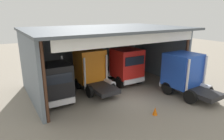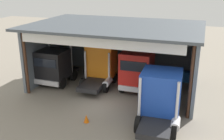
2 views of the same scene
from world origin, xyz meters
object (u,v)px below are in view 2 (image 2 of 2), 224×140
object	(u,v)px
oil_drum	(169,76)
tool_cart	(187,77)
truck_orange_right_bay	(101,65)
truck_red_yard_outside	(138,70)
truck_blue_left_bay	(160,97)
truck_black_center_right_bay	(54,66)
traffic_cone	(86,119)

from	to	relation	value
oil_drum	tool_cart	world-z (taller)	tool_cart
truck_orange_right_bay	truck_red_yard_outside	world-z (taller)	truck_red_yard_outside
truck_blue_left_bay	tool_cart	bearing A→B (deg)	79.70
truck_orange_right_bay	truck_red_yard_outside	distance (m)	3.47
truck_black_center_right_bay	truck_orange_right_bay	world-z (taller)	truck_orange_right_bay
truck_black_center_right_bay	oil_drum	bearing A→B (deg)	-155.38
truck_black_center_right_bay	tool_cart	size ratio (longest dim) A/B	4.43
truck_black_center_right_bay	traffic_cone	size ratio (longest dim) A/B	7.92
truck_red_yard_outside	truck_blue_left_bay	xyz separation A→B (m)	(2.75, -4.96, 0.03)
truck_orange_right_bay	oil_drum	size ratio (longest dim) A/B	5.45
truck_orange_right_bay	tool_cart	size ratio (longest dim) A/B	4.97
truck_orange_right_bay	truck_black_center_right_bay	bearing A→B (deg)	-163.17
oil_drum	traffic_cone	bearing A→B (deg)	-113.31
oil_drum	tool_cart	bearing A→B (deg)	10.01
truck_blue_left_bay	traffic_cone	xyz separation A→B (m)	(-4.64, -1.51, -1.61)
truck_black_center_right_bay	truck_red_yard_outside	xyz separation A→B (m)	(7.43, 1.07, 0.13)
truck_red_yard_outside	truck_blue_left_bay	distance (m)	5.68
traffic_cone	truck_blue_left_bay	bearing A→B (deg)	18.07
truck_orange_right_bay	tool_cart	world-z (taller)	truck_orange_right_bay
truck_black_center_right_bay	truck_blue_left_bay	bearing A→B (deg)	160.06
traffic_cone	oil_drum	bearing A→B (deg)	66.69
truck_black_center_right_bay	truck_blue_left_bay	distance (m)	10.90
truck_black_center_right_bay	oil_drum	xyz separation A→B (m)	(9.71, 4.25, -1.27)
tool_cart	traffic_cone	xyz separation A→B (m)	(-5.83, -9.95, -0.22)
tool_cart	traffic_cone	distance (m)	11.53
truck_blue_left_bay	tool_cart	size ratio (longest dim) A/B	4.86
truck_red_yard_outside	truck_blue_left_bay	bearing A→B (deg)	119.16
truck_orange_right_bay	truck_red_yard_outside	size ratio (longest dim) A/B	0.94
truck_black_center_right_bay	traffic_cone	world-z (taller)	truck_black_center_right_bay
truck_red_yard_outside	traffic_cone	distance (m)	6.93
truck_blue_left_bay	tool_cart	distance (m)	8.64
truck_blue_left_bay	oil_drum	size ratio (longest dim) A/B	5.33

